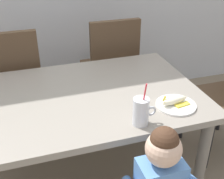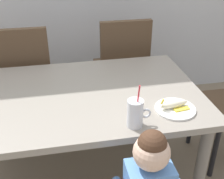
{
  "view_description": "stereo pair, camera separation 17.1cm",
  "coord_description": "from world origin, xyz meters",
  "px_view_note": "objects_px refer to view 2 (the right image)",
  "views": [
    {
      "loc": [
        -0.29,
        -1.52,
        1.6
      ],
      "look_at": [
        0.16,
        -0.1,
        0.76
      ],
      "focal_mm": 46.47,
      "sensor_mm": 36.0,
      "label": 1
    },
    {
      "loc": [
        -0.13,
        -1.56,
        1.6
      ],
      "look_at": [
        0.16,
        -0.1,
        0.76
      ],
      "focal_mm": 46.47,
      "sensor_mm": 36.0,
      "label": 2
    }
  ],
  "objects_px": {
    "snack_plate": "(175,109)",
    "dining_chair_left": "(26,74)",
    "dining_chair_right": "(122,64)",
    "milk_cup": "(135,115)",
    "peeled_banana": "(174,104)",
    "dining_table": "(84,105)"
  },
  "relations": [
    {
      "from": "snack_plate",
      "to": "dining_table",
      "type": "bearing_deg",
      "value": 149.25
    },
    {
      "from": "dining_chair_right",
      "to": "peeled_banana",
      "type": "xyz_separation_m",
      "value": [
        0.07,
        -1.01,
        0.19
      ]
    },
    {
      "from": "dining_chair_right",
      "to": "snack_plate",
      "type": "xyz_separation_m",
      "value": [
        0.07,
        -1.02,
        0.16
      ]
    },
    {
      "from": "dining_table",
      "to": "peeled_banana",
      "type": "bearing_deg",
      "value": -30.28
    },
    {
      "from": "milk_cup",
      "to": "dining_chair_right",
      "type": "bearing_deg",
      "value": 80.35
    },
    {
      "from": "dining_chair_right",
      "to": "snack_plate",
      "type": "height_order",
      "value": "dining_chair_right"
    },
    {
      "from": "dining_table",
      "to": "snack_plate",
      "type": "xyz_separation_m",
      "value": [
        0.49,
        -0.29,
        0.09
      ]
    },
    {
      "from": "dining_chair_right",
      "to": "milk_cup",
      "type": "distance_m",
      "value": 1.15
    },
    {
      "from": "dining_chair_left",
      "to": "milk_cup",
      "type": "distance_m",
      "value": 1.26
    },
    {
      "from": "dining_chair_left",
      "to": "dining_chair_right",
      "type": "distance_m",
      "value": 0.83
    },
    {
      "from": "milk_cup",
      "to": "snack_plate",
      "type": "height_order",
      "value": "milk_cup"
    },
    {
      "from": "dining_chair_left",
      "to": "milk_cup",
      "type": "bearing_deg",
      "value": 120.8
    },
    {
      "from": "snack_plate",
      "to": "dining_chair_left",
      "type": "bearing_deg",
      "value": 132.8
    },
    {
      "from": "peeled_banana",
      "to": "snack_plate",
      "type": "bearing_deg",
      "value": -58.94
    },
    {
      "from": "dining_chair_left",
      "to": "milk_cup",
      "type": "xyz_separation_m",
      "value": [
        0.64,
        -1.07,
        0.23
      ]
    },
    {
      "from": "dining_chair_right",
      "to": "milk_cup",
      "type": "height_order",
      "value": "dining_chair_right"
    },
    {
      "from": "dining_chair_right",
      "to": "peeled_banana",
      "type": "bearing_deg",
      "value": 93.73
    },
    {
      "from": "milk_cup",
      "to": "dining_chair_left",
      "type": "bearing_deg",
      "value": 120.8
    },
    {
      "from": "dining_chair_right",
      "to": "peeled_banana",
      "type": "height_order",
      "value": "dining_chair_right"
    },
    {
      "from": "dining_table",
      "to": "milk_cup",
      "type": "distance_m",
      "value": 0.47
    },
    {
      "from": "dining_chair_left",
      "to": "snack_plate",
      "type": "xyz_separation_m",
      "value": [
        0.9,
        -0.97,
        0.16
      ]
    },
    {
      "from": "dining_chair_left",
      "to": "dining_chair_right",
      "type": "bearing_deg",
      "value": -176.54
    }
  ]
}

